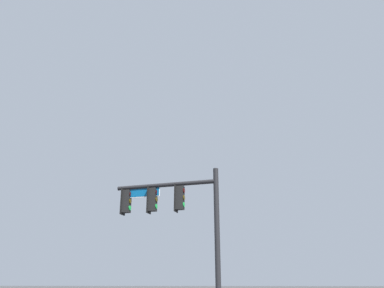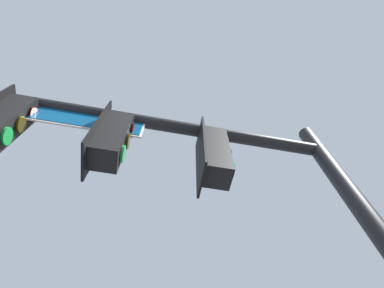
% 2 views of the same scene
% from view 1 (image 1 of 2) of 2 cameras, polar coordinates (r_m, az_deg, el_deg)
% --- Properties ---
extents(signal_pole_near, '(5.03, 1.18, 6.24)m').
position_cam_1_polar(signal_pole_near, '(17.58, -2.68, -9.77)').
color(signal_pole_near, black).
rests_on(signal_pole_near, ground_plane).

